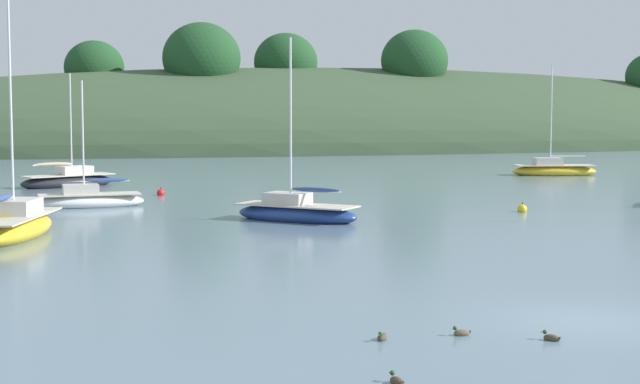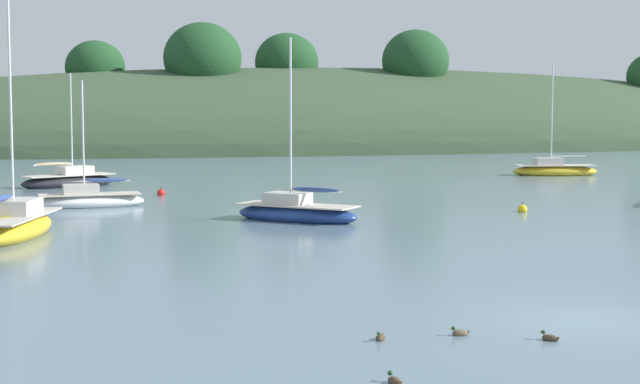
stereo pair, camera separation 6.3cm
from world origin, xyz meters
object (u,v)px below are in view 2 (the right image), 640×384
at_px(sailboat_white_near, 554,170).
at_px(duck_lead, 394,381).
at_px(sailboat_orange_cutter, 11,226).
at_px(mooring_buoy_channel, 161,193).
at_px(sailboat_teal_outer, 89,200).
at_px(duck_trailing, 460,333).
at_px(mooring_buoy_outer, 522,209).
at_px(duck_lone_left, 550,338).
at_px(sailboat_blue_center, 296,212).
at_px(duck_straggler, 380,337).
at_px(sailboat_black_sloop, 69,180).

distance_m(sailboat_white_near, duck_lead, 53.92).
bearing_deg(sailboat_orange_cutter, mooring_buoy_channel, 64.32).
bearing_deg(sailboat_teal_outer, duck_lead, -84.56).
bearing_deg(duck_trailing, mooring_buoy_outer, 58.24).
bearing_deg(duck_lone_left, mooring_buoy_outer, 62.41).
relative_size(sailboat_blue_center, mooring_buoy_outer, 14.41).
relative_size(sailboat_orange_cutter, duck_trailing, 20.59).
bearing_deg(duck_straggler, duck_trailing, -3.92).
bearing_deg(sailboat_blue_center, sailboat_teal_outer, 133.17).
bearing_deg(mooring_buoy_channel, sailboat_orange_cutter, -115.68).
height_order(sailboat_black_sloop, mooring_buoy_outer, sailboat_black_sloop).
distance_m(sailboat_teal_outer, duck_straggler, 29.24).
bearing_deg(duck_lead, sailboat_black_sloop, 94.42).
xyz_separation_m(sailboat_orange_cutter, duck_lead, (6.44, -21.53, -0.35)).
height_order(sailboat_orange_cutter, mooring_buoy_channel, sailboat_orange_cutter).
distance_m(duck_trailing, duck_lone_left, 1.80).
height_order(sailboat_blue_center, duck_straggler, sailboat_blue_center).
distance_m(sailboat_black_sloop, mooring_buoy_channel, 8.84).
distance_m(mooring_buoy_channel, mooring_buoy_outer, 19.65).
height_order(sailboat_black_sloop, mooring_buoy_channel, sailboat_black_sloop).
height_order(sailboat_black_sloop, duck_lone_left, sailboat_black_sloop).
bearing_deg(duck_lead, mooring_buoy_outer, 56.89).
distance_m(sailboat_orange_cutter, mooring_buoy_channel, 17.29).
height_order(sailboat_teal_outer, duck_trailing, sailboat_teal_outer).
xyz_separation_m(sailboat_black_sloop, duck_straggler, (4.33, -41.73, -0.32)).
bearing_deg(duck_lone_left, sailboat_white_near, 59.25).
height_order(mooring_buoy_outer, duck_straggler, mooring_buoy_outer).
relative_size(sailboat_orange_cutter, sailboat_white_near, 1.10).
bearing_deg(duck_lead, mooring_buoy_channel, 88.38).
xyz_separation_m(sailboat_orange_cutter, sailboat_black_sloop, (2.98, 23.18, -0.04)).
xyz_separation_m(sailboat_blue_center, duck_trailing, (-2.27, -20.69, -0.31)).
bearing_deg(sailboat_white_near, duck_lead, -123.44).
bearing_deg(sailboat_orange_cutter, sailboat_teal_outer, 71.99).
relative_size(sailboat_teal_outer, duck_trailing, 14.47).
bearing_deg(mooring_buoy_channel, mooring_buoy_outer, -42.48).
bearing_deg(sailboat_orange_cutter, duck_lead, -73.35).
height_order(sailboat_blue_center, duck_lone_left, sailboat_blue_center).
xyz_separation_m(sailboat_black_sloop, duck_trailing, (6.03, -41.84, -0.32)).
bearing_deg(sailboat_white_near, duck_straggler, -124.48).
bearing_deg(duck_lone_left, sailboat_blue_center, 88.08).
bearing_deg(duck_lone_left, sailboat_orange_cutter, 118.31).
distance_m(sailboat_teal_outer, sailboat_white_near, 35.25).
distance_m(duck_lead, duck_lone_left, 4.55).
xyz_separation_m(mooring_buoy_channel, duck_lone_left, (3.06, -35.16, -0.07)).
distance_m(sailboat_blue_center, duck_lead, 24.06).
bearing_deg(sailboat_blue_center, sailboat_black_sloop, 111.41).
xyz_separation_m(sailboat_orange_cutter, mooring_buoy_channel, (7.49, 15.58, -0.29)).
bearing_deg(sailboat_black_sloop, sailboat_blue_center, -68.59).
bearing_deg(sailboat_white_near, duck_lone_left, -120.75).
bearing_deg(mooring_buoy_channel, sailboat_teal_outer, -128.55).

